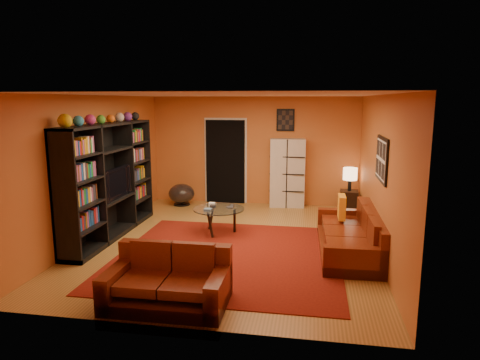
% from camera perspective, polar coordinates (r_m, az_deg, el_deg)
% --- Properties ---
extents(floor, '(6.00, 6.00, 0.00)m').
position_cam_1_polar(floor, '(7.78, -1.24, -8.24)').
color(floor, olive).
rests_on(floor, ground).
extents(ceiling, '(6.00, 6.00, 0.00)m').
position_cam_1_polar(ceiling, '(7.36, -1.32, 11.29)').
color(ceiling, white).
rests_on(ceiling, wall_back).
extents(wall_back, '(6.00, 0.00, 6.00)m').
position_cam_1_polar(wall_back, '(10.39, 1.87, 3.90)').
color(wall_back, '#B85E28').
rests_on(wall_back, floor).
extents(wall_front, '(6.00, 0.00, 6.00)m').
position_cam_1_polar(wall_front, '(4.61, -8.41, -4.74)').
color(wall_front, '#B85E28').
rests_on(wall_front, floor).
extents(wall_left, '(0.00, 6.00, 6.00)m').
position_cam_1_polar(wall_left, '(8.30, -18.48, 1.66)').
color(wall_left, '#B85E28').
rests_on(wall_left, floor).
extents(wall_right, '(0.00, 6.00, 6.00)m').
position_cam_1_polar(wall_right, '(7.41, 18.07, 0.66)').
color(wall_right, '#B85E28').
rests_on(wall_right, floor).
extents(rug, '(3.60, 3.60, 0.01)m').
position_cam_1_polar(rug, '(7.11, -1.52, -10.04)').
color(rug, '#57100A').
rests_on(rug, floor).
extents(doorway, '(0.95, 0.10, 2.04)m').
position_cam_1_polar(doorway, '(10.51, -1.95, 2.44)').
color(doorway, black).
rests_on(doorway, floor).
extents(wall_art_right, '(0.03, 1.00, 0.70)m').
position_cam_1_polar(wall_art_right, '(7.07, 18.39, 2.65)').
color(wall_art_right, black).
rests_on(wall_art_right, wall_right).
extents(wall_art_back, '(0.42, 0.03, 0.52)m').
position_cam_1_polar(wall_art_back, '(10.24, 6.09, 7.96)').
color(wall_art_back, black).
rests_on(wall_art_back, wall_back).
extents(entertainment_unit, '(0.45, 3.00, 2.10)m').
position_cam_1_polar(entertainment_unit, '(8.24, -17.00, -0.08)').
color(entertainment_unit, black).
rests_on(entertainment_unit, floor).
extents(tv, '(1.00, 0.13, 0.58)m').
position_cam_1_polar(tv, '(8.24, -16.62, -0.35)').
color(tv, black).
rests_on(tv, entertainment_unit).
extents(sofa, '(1.02, 2.37, 0.85)m').
position_cam_1_polar(sofa, '(7.44, 15.04, -7.21)').
color(sofa, '#52180B').
rests_on(sofa, rug).
extents(loveseat, '(1.50, 0.91, 0.85)m').
position_cam_1_polar(loveseat, '(5.57, -9.43, -13.11)').
color(loveseat, '#52180B').
rests_on(loveseat, rug).
extents(throw_pillow, '(0.12, 0.42, 0.42)m').
position_cam_1_polar(throw_pillow, '(7.88, 13.41, -3.51)').
color(throw_pillow, '#FE9D1C').
rests_on(throw_pillow, sofa).
extents(coffee_table, '(0.97, 0.97, 0.48)m').
position_cam_1_polar(coffee_table, '(8.13, -2.86, -4.14)').
color(coffee_table, silver).
rests_on(coffee_table, floor).
extents(storage_cabinet, '(0.84, 0.43, 1.62)m').
position_cam_1_polar(storage_cabinet, '(10.18, 6.31, 0.93)').
color(storage_cabinet, beige).
rests_on(storage_cabinet, floor).
extents(bowl_chair, '(0.63, 0.63, 0.51)m').
position_cam_1_polar(bowl_chair, '(10.45, -7.80, -1.85)').
color(bowl_chair, black).
rests_on(bowl_chair, floor).
extents(side_table, '(0.42, 0.42, 0.50)m').
position_cam_1_polar(side_table, '(10.01, 14.31, -2.79)').
color(side_table, black).
rests_on(side_table, floor).
extents(table_lamp, '(0.31, 0.31, 0.52)m').
position_cam_1_polar(table_lamp, '(9.89, 14.47, 0.72)').
color(table_lamp, black).
rests_on(table_lamp, side_table).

